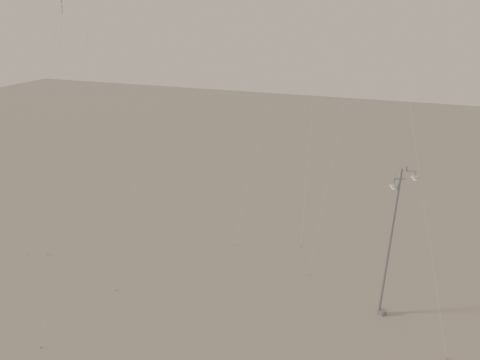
% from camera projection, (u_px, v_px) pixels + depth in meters
% --- Properties ---
extents(ground, '(160.00, 160.00, 0.00)m').
position_uv_depth(ground, '(220.00, 349.00, 28.86)').
color(ground, gray).
rests_on(ground, ground).
extents(street_lamp, '(1.57, 0.84, 9.35)m').
position_uv_depth(street_lamp, '(392.00, 239.00, 30.34)').
color(street_lamp, gray).
rests_on(street_lamp, ground).
extents(kite_3, '(0.38, 8.48, 20.22)m').
position_uv_depth(kite_3, '(83.00, 66.00, 29.55)').
color(kite_3, maroon).
rests_on(kite_3, ground).
extents(kite_4, '(6.85, 11.39, 23.08)m').
position_uv_depth(kite_4, '(397.00, 20.00, 31.49)').
color(kite_4, '#35302C').
rests_on(kite_4, ground).
extents(kite_6, '(3.02, 3.63, 18.74)m').
position_uv_depth(kite_6, '(52.00, 61.00, 36.56)').
color(kite_6, '#35302C').
rests_on(kite_6, ground).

